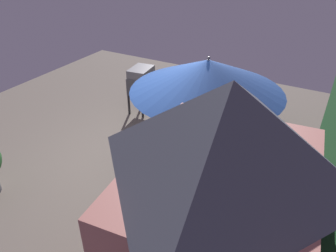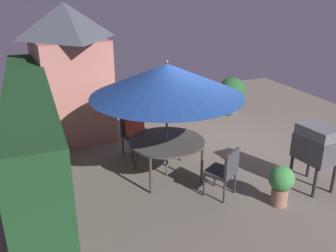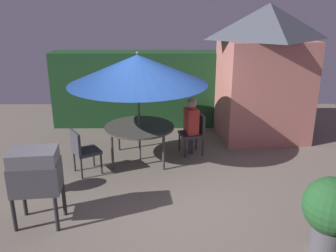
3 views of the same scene
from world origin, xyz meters
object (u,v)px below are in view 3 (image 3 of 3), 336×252
at_px(chair_far_side, 82,149).
at_px(patio_table, 139,128).
at_px(garden_shed, 264,72).
at_px(person_in_red, 191,120).
at_px(potted_plant_by_grill, 40,171).
at_px(bbq_grill, 35,172).
at_px(potted_plant_by_shed, 332,211).
at_px(patio_umbrella, 138,70).
at_px(chair_near_shed, 195,131).

bearing_deg(chair_far_side, patio_table, 32.41).
height_order(garden_shed, person_in_red, garden_shed).
bearing_deg(potted_plant_by_grill, person_in_red, 32.38).
relative_size(garden_shed, bbq_grill, 2.63).
relative_size(potted_plant_by_shed, potted_plant_by_grill, 1.52).
relative_size(patio_table, bbq_grill, 1.20).
relative_size(patio_table, potted_plant_by_shed, 1.32).
distance_m(patio_umbrella, potted_plant_by_grill, 2.63).
distance_m(chair_near_shed, potted_plant_by_grill, 3.31).
distance_m(chair_near_shed, potted_plant_by_shed, 3.71).
bearing_deg(chair_far_side, bbq_grill, -100.34).
bearing_deg(person_in_red, potted_plant_by_shed, -64.44).
relative_size(garden_shed, patio_umbrella, 1.13).
xyz_separation_m(bbq_grill, chair_near_shed, (2.54, 2.67, -0.33)).
height_order(patio_umbrella, bbq_grill, patio_umbrella).
bearing_deg(potted_plant_by_grill, patio_table, 41.04).
distance_m(bbq_grill, chair_near_shed, 3.70).
height_order(chair_near_shed, potted_plant_by_shed, potted_plant_by_shed).
distance_m(patio_table, chair_near_shed, 1.24).
relative_size(potted_plant_by_grill, person_in_red, 0.57).
xyz_separation_m(garden_shed, potted_plant_by_shed, (-0.16, -4.41, -0.98)).
distance_m(patio_umbrella, person_in_red, 1.62).
bearing_deg(patio_table, garden_shed, 25.44).
bearing_deg(potted_plant_by_shed, garden_shed, 87.86).
bearing_deg(garden_shed, chair_far_side, -152.60).
bearing_deg(chair_far_side, patio_umbrella, 32.41).
bearing_deg(bbq_grill, chair_far_side, 79.66).
xyz_separation_m(garden_shed, chair_near_shed, (-1.69, -1.03, -1.09)).
xyz_separation_m(patio_table, bbq_grill, (-1.35, -2.33, 0.15)).
bearing_deg(patio_umbrella, bbq_grill, -120.15).
xyz_separation_m(chair_far_side, potted_plant_by_shed, (3.76, -2.38, 0.12)).
relative_size(garden_shed, potted_plant_by_shed, 2.90).
bearing_deg(bbq_grill, garden_shed, 41.19).
distance_m(patio_umbrella, chair_near_shed, 1.87).
relative_size(garden_shed, patio_table, 2.19).
relative_size(patio_umbrella, bbq_grill, 2.32).
bearing_deg(potted_plant_by_grill, chair_near_shed, 31.96).
distance_m(potted_plant_by_grill, person_in_red, 3.25).
xyz_separation_m(patio_umbrella, potted_plant_by_shed, (2.71, -3.04, -1.29)).
distance_m(patio_table, patio_umbrella, 1.23).
bearing_deg(patio_umbrella, person_in_red, 15.87).
bearing_deg(potted_plant_by_shed, potted_plant_by_grill, 159.40).
relative_size(bbq_grill, chair_far_side, 1.33).
distance_m(bbq_grill, person_in_red, 3.61).
bearing_deg(chair_near_shed, person_in_red, -164.13).
distance_m(patio_table, chair_far_side, 1.26).
bearing_deg(chair_far_side, potted_plant_by_grill, -127.55).
xyz_separation_m(chair_near_shed, potted_plant_by_shed, (1.52, -3.38, 0.12)).
relative_size(garden_shed, person_in_red, 2.51).
relative_size(patio_table, chair_near_shed, 1.60).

